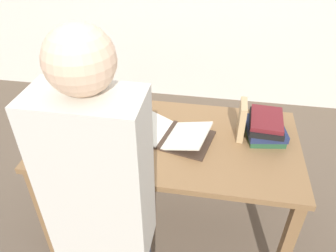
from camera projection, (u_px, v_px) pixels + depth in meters
ground_plane at (169, 221)px, 2.38m from camera, size 12.00×12.00×0.00m
reading_desk at (169, 150)px, 1.98m from camera, size 1.51×0.80×0.77m
open_book at (167, 133)px, 1.93m from camera, size 0.57×0.39×0.08m
book_stack_tall at (265, 127)px, 1.91m from camera, size 0.25×0.29×0.13m
book_standing_upright at (242, 120)px, 1.88m from camera, size 0.04×0.15×0.23m
reading_lamp at (99, 66)px, 1.88m from camera, size 0.17×0.17×0.44m
coffee_mug at (138, 121)px, 1.99m from camera, size 0.09×0.12×0.10m
person_reader at (107, 233)px, 1.31m from camera, size 0.36×0.22×1.68m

